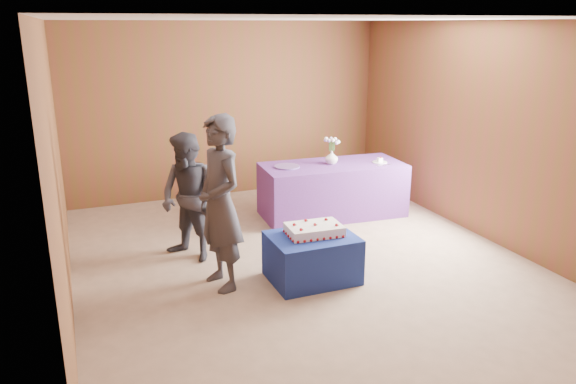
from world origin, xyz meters
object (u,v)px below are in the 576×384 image
serving_table (332,190)px  sheet_cake (314,230)px  guest_left (220,204)px  cake_table (312,258)px  guest_right (189,198)px  vase (332,157)px

serving_table → sheet_cake: bearing=-117.6°
serving_table → guest_left: guest_left is taller
serving_table → cake_table: bearing=-117.9°
sheet_cake → guest_right: 1.52m
cake_table → vase: vase is taller
guest_left → guest_right: 0.86m
vase → serving_table: bearing=-66.8°
vase → guest_left: (-2.07, -1.66, 0.06)m
sheet_cake → guest_left: 1.05m
sheet_cake → guest_left: bearing=173.3°
serving_table → sheet_cake: (-1.10, -1.81, 0.18)m
sheet_cake → vase: 2.15m
sheet_cake → guest_left: (-0.97, 0.17, 0.36)m
guest_right → serving_table: bearing=76.1°
serving_table → vase: vase is taller
vase → guest_left: 2.65m
guest_right → sheet_cake: bearing=14.5°
vase → guest_right: bearing=-159.4°
serving_table → vase: bearing=117.0°
sheet_cake → guest_right: size_ratio=0.42×
guest_left → vase: bearing=117.3°
sheet_cake → guest_right: (-1.12, 1.00, 0.19)m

